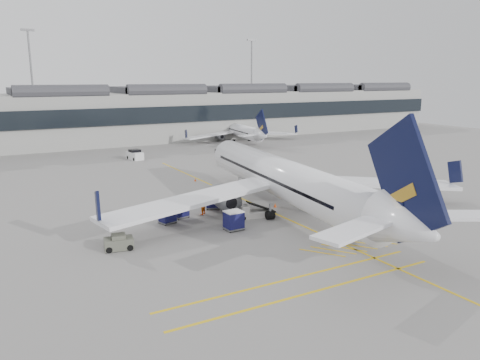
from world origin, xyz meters
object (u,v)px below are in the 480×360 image
baggage_cart_a (213,201)px  pushback_tug (119,243)px  belt_loader (252,213)px  ramp_agent_b (202,206)px  airliner_main (286,180)px  ramp_agent_a (234,208)px

baggage_cart_a → pushback_tug: 14.76m
belt_loader → ramp_agent_b: 5.53m
pushback_tug → belt_loader: bearing=19.5°
airliner_main → baggage_cart_a: airliner_main is taller
baggage_cart_a → ramp_agent_b: bearing=-122.7°
belt_loader → pushback_tug: belt_loader is taller
belt_loader → baggage_cart_a: bearing=121.0°
ramp_agent_b → pushback_tug: (-10.53, -6.04, -0.40)m
airliner_main → pushback_tug: bearing=-164.5°
ramp_agent_b → airliner_main: bearing=127.3°
baggage_cart_a → ramp_agent_a: (0.83, -3.47, -0.10)m
belt_loader → pushback_tug: 14.99m
ramp_agent_b → pushback_tug: 12.15m
belt_loader → ramp_agent_b: (-4.24, 3.52, 0.49)m
baggage_cart_a → ramp_agent_a: baggage_cart_a is taller
baggage_cart_a → ramp_agent_a: 3.57m
airliner_main → belt_loader: size_ratio=10.37×
belt_loader → ramp_agent_a: belt_loader is taller
ramp_agent_b → pushback_tug: size_ratio=0.76×
belt_loader → ramp_agent_b: size_ratio=2.18×
belt_loader → ramp_agent_a: 2.12m
belt_loader → baggage_cart_a: size_ratio=2.24×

